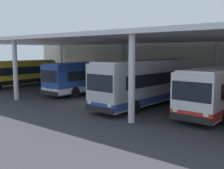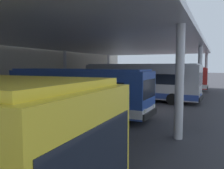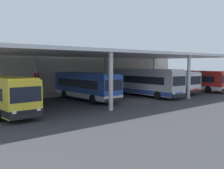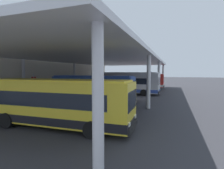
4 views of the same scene
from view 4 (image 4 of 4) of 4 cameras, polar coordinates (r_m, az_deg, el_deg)
ground_plane at (r=24.55m, az=7.80°, el=-4.44°), size 200.00×200.00×0.00m
platform_kerb at (r=29.23m, az=-15.42°, el=-2.99°), size 42.00×4.50×0.18m
station_building_facade at (r=30.98m, az=-20.49°, el=3.38°), size 48.00×1.60×6.74m
canopy_shelter at (r=25.99m, az=-4.15°, el=7.81°), size 40.00×17.00×5.55m
bus_nearest_bay at (r=12.27m, az=-18.09°, el=-5.48°), size 2.93×10.60×3.17m
bus_second_bay at (r=22.10m, az=-6.29°, el=-1.06°), size 2.88×10.58×3.17m
bus_middle_bay at (r=29.01m, az=4.03°, el=0.58°), size 3.11×11.44×3.57m
bus_far_bay at (r=34.58m, az=5.04°, el=0.85°), size 3.06×10.64×3.17m
bus_departing at (r=39.39m, az=8.87°, el=1.22°), size 2.87×10.58×3.17m
bench_waiting at (r=34.12m, az=-9.93°, el=-0.92°), size 1.80×0.45×0.92m
banner_sign at (r=23.00m, az=-24.04°, el=-0.38°), size 0.70×0.12×3.20m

